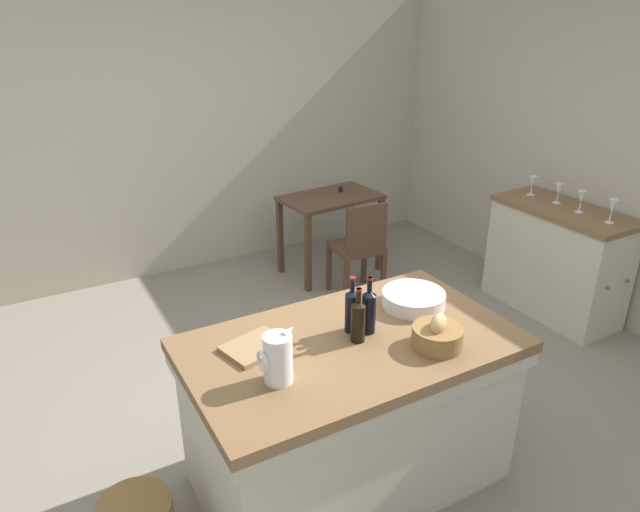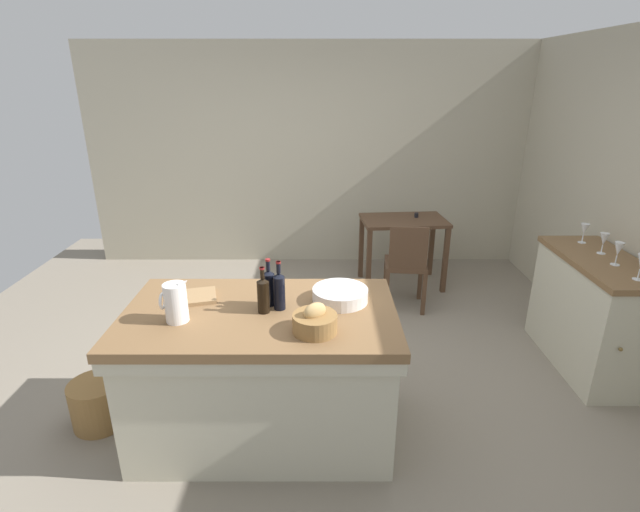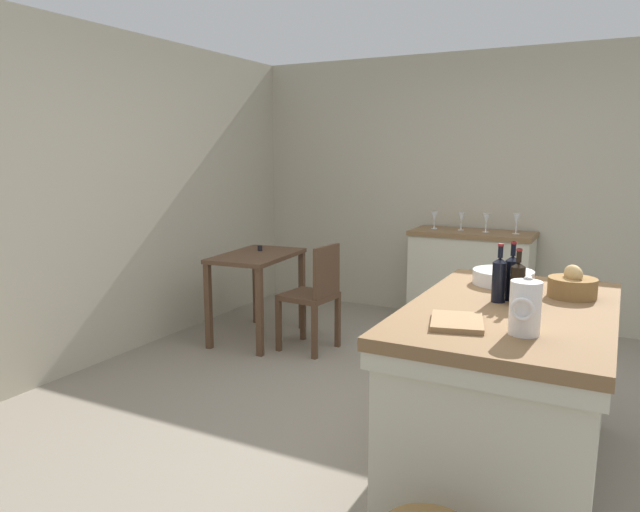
{
  "view_description": "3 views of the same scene",
  "coord_description": "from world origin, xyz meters",
  "px_view_note": "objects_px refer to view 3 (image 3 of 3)",
  "views": [
    {
      "loc": [
        -1.6,
        -2.66,
        2.43
      ],
      "look_at": [
        0.14,
        0.42,
        0.87
      ],
      "focal_mm": 32.39,
      "sensor_mm": 36.0,
      "label": 1
    },
    {
      "loc": [
        0.11,
        -3.15,
        2.21
      ],
      "look_at": [
        0.12,
        0.39,
        0.86
      ],
      "focal_mm": 26.55,
      "sensor_mm": 36.0,
      "label": 2
    },
    {
      "loc": [
        -3.23,
        -1.06,
        1.64
      ],
      "look_at": [
        0.01,
        0.63,
        1.0
      ],
      "focal_mm": 32.87,
      "sensor_mm": 36.0,
      "label": 3
    }
  ],
  "objects_px": {
    "bread_basket": "(572,286)",
    "cutting_board": "(457,322)",
    "writing_desk": "(257,268)",
    "pitcher": "(525,307)",
    "wine_bottle_amber": "(499,279)",
    "side_cabinet": "(470,279)",
    "wine_glass_middle": "(461,218)",
    "wine_bottle_dark": "(512,277)",
    "wine_glass_right": "(434,217)",
    "island_table": "(507,383)",
    "wash_bowl": "(503,277)",
    "wooden_chair": "(314,293)",
    "wine_glass_left": "(486,219)",
    "wine_bottle_green": "(517,282)",
    "wine_glass_far_left": "(516,220)"
  },
  "relations": [
    {
      "from": "wash_bowl",
      "to": "cutting_board",
      "type": "distance_m",
      "value": 0.94
    },
    {
      "from": "island_table",
      "to": "wine_bottle_dark",
      "type": "bearing_deg",
      "value": 13.04
    },
    {
      "from": "bread_basket",
      "to": "cutting_board",
      "type": "bearing_deg",
      "value": 152.16
    },
    {
      "from": "island_table",
      "to": "wine_bottle_dark",
      "type": "xyz_separation_m",
      "value": [
        0.12,
        0.03,
        0.53
      ]
    },
    {
      "from": "wine_bottle_green",
      "to": "side_cabinet",
      "type": "bearing_deg",
      "value": 17.77
    },
    {
      "from": "pitcher",
      "to": "wine_bottle_dark",
      "type": "xyz_separation_m",
      "value": [
        0.58,
        0.15,
        0.01
      ]
    },
    {
      "from": "side_cabinet",
      "to": "wooden_chair",
      "type": "relative_size",
      "value": 1.27
    },
    {
      "from": "writing_desk",
      "to": "wash_bowl",
      "type": "bearing_deg",
      "value": -109.25
    },
    {
      "from": "wash_bowl",
      "to": "bread_basket",
      "type": "height_order",
      "value": "bread_basket"
    },
    {
      "from": "cutting_board",
      "to": "wine_bottle_green",
      "type": "distance_m",
      "value": 0.52
    },
    {
      "from": "wine_bottle_dark",
      "to": "wine_glass_left",
      "type": "height_order",
      "value": "wine_bottle_dark"
    },
    {
      "from": "wine_glass_right",
      "to": "wine_glass_left",
      "type": "bearing_deg",
      "value": -91.74
    },
    {
      "from": "wine_bottle_amber",
      "to": "wine_glass_middle",
      "type": "bearing_deg",
      "value": 18.2
    },
    {
      "from": "side_cabinet",
      "to": "wine_bottle_dark",
      "type": "bearing_deg",
      "value": -162.53
    },
    {
      "from": "wine_bottle_dark",
      "to": "wine_glass_left",
      "type": "relative_size",
      "value": 1.77
    },
    {
      "from": "wash_bowl",
      "to": "wine_glass_right",
      "type": "relative_size",
      "value": 2.13
    },
    {
      "from": "wine_glass_left",
      "to": "wine_glass_middle",
      "type": "relative_size",
      "value": 1.05
    },
    {
      "from": "bread_basket",
      "to": "wooden_chair",
      "type": "bearing_deg",
      "value": 66.57
    },
    {
      "from": "wine_glass_far_left",
      "to": "wine_glass_left",
      "type": "bearing_deg",
      "value": 88.96
    },
    {
      "from": "wash_bowl",
      "to": "wine_glass_middle",
      "type": "xyz_separation_m",
      "value": [
        2.06,
        0.77,
        0.1
      ]
    },
    {
      "from": "wooden_chair",
      "to": "wine_bottle_amber",
      "type": "height_order",
      "value": "wine_bottle_amber"
    },
    {
      "from": "bread_basket",
      "to": "cutting_board",
      "type": "relative_size",
      "value": 0.85
    },
    {
      "from": "wine_bottle_dark",
      "to": "writing_desk",
      "type": "bearing_deg",
      "value": 63.83
    },
    {
      "from": "island_table",
      "to": "wash_bowl",
      "type": "xyz_separation_m",
      "value": [
        0.49,
        0.13,
        0.45
      ]
    },
    {
      "from": "side_cabinet",
      "to": "bread_basket",
      "type": "xyz_separation_m",
      "value": [
        -2.18,
        -1.03,
        0.49
      ]
    },
    {
      "from": "island_table",
      "to": "wine_bottle_amber",
      "type": "bearing_deg",
      "value": 57.33
    },
    {
      "from": "cutting_board",
      "to": "wine_bottle_dark",
      "type": "bearing_deg",
      "value": -13.5
    },
    {
      "from": "wine_glass_right",
      "to": "pitcher",
      "type": "bearing_deg",
      "value": -156.82
    },
    {
      "from": "bread_basket",
      "to": "wine_bottle_amber",
      "type": "relative_size",
      "value": 0.82
    },
    {
      "from": "wine_glass_left",
      "to": "wine_bottle_amber",
      "type": "bearing_deg",
      "value": -166.7
    },
    {
      "from": "pitcher",
      "to": "wine_glass_left",
      "type": "bearing_deg",
      "value": 14.79
    },
    {
      "from": "side_cabinet",
      "to": "wash_bowl",
      "type": "bearing_deg",
      "value": -162.29
    },
    {
      "from": "wine_bottle_green",
      "to": "wine_glass_far_left",
      "type": "distance_m",
      "value": 2.53
    },
    {
      "from": "wash_bowl",
      "to": "bread_basket",
      "type": "xyz_separation_m",
      "value": [
        -0.15,
        -0.38,
        0.02
      ]
    },
    {
      "from": "cutting_board",
      "to": "wine_glass_middle",
      "type": "distance_m",
      "value": 3.09
    },
    {
      "from": "wine_glass_right",
      "to": "wine_bottle_green",
      "type": "bearing_deg",
      "value": -154.91
    },
    {
      "from": "side_cabinet",
      "to": "wine_glass_right",
      "type": "height_order",
      "value": "wine_glass_right"
    },
    {
      "from": "wine_bottle_amber",
      "to": "side_cabinet",
      "type": "bearing_deg",
      "value": 15.92
    },
    {
      "from": "writing_desk",
      "to": "pitcher",
      "type": "xyz_separation_m",
      "value": [
        -1.73,
        -2.5,
        0.36
      ]
    },
    {
      "from": "side_cabinet",
      "to": "pitcher",
      "type": "bearing_deg",
      "value": -163.06
    },
    {
      "from": "bread_basket",
      "to": "wine_glass_right",
      "type": "bearing_deg",
      "value": 32.61
    },
    {
      "from": "cutting_board",
      "to": "wine_bottle_amber",
      "type": "bearing_deg",
      "value": -9.63
    },
    {
      "from": "wooden_chair",
      "to": "wash_bowl",
      "type": "relative_size",
      "value": 2.59
    },
    {
      "from": "cutting_board",
      "to": "wine_glass_middle",
      "type": "height_order",
      "value": "wine_glass_middle"
    },
    {
      "from": "pitcher",
      "to": "wine_bottle_amber",
      "type": "relative_size",
      "value": 0.9
    },
    {
      "from": "pitcher",
      "to": "bread_basket",
      "type": "xyz_separation_m",
      "value": [
        0.8,
        -0.13,
        -0.06
      ]
    },
    {
      "from": "bread_basket",
      "to": "wine_bottle_dark",
      "type": "distance_m",
      "value": 0.36
    },
    {
      "from": "side_cabinet",
      "to": "cutting_board",
      "type": "bearing_deg",
      "value": -168.2
    },
    {
      "from": "wine_bottle_amber",
      "to": "island_table",
      "type": "bearing_deg",
      "value": -122.67
    },
    {
      "from": "wooden_chair",
      "to": "wine_glass_left",
      "type": "relative_size",
      "value": 5.18
    }
  ]
}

